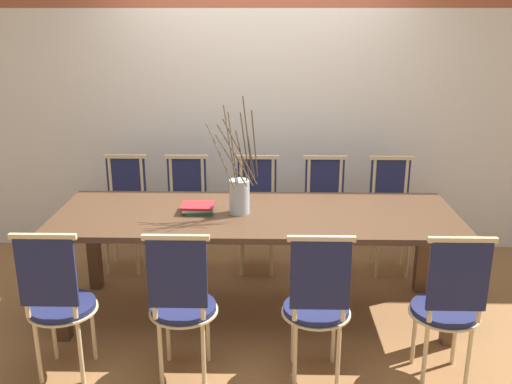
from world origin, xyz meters
TOP-DOWN VIEW (x-y plane):
  - ground_plane at (0.00, 0.00)m, footprint 16.00×16.00m
  - wall_rear at (0.00, 1.31)m, footprint 12.00×0.06m
  - dining_table at (0.00, 0.00)m, footprint 2.78×0.97m
  - chair_near_leftend at (-1.13, -0.79)m, footprint 0.41×0.41m
  - chair_near_left at (-0.41, -0.79)m, footprint 0.41×0.41m
  - chair_near_center at (0.37, -0.79)m, footprint 0.41×0.41m
  - chair_near_right at (1.12, -0.79)m, footprint 0.41×0.41m
  - chair_far_leftend at (-1.13, 0.79)m, footprint 0.41×0.41m
  - chair_far_left at (-0.61, 0.79)m, footprint 0.41×0.41m
  - chair_far_center at (-0.01, 0.79)m, footprint 0.41×0.41m
  - chair_far_right at (0.56, 0.79)m, footprint 0.41×0.41m
  - chair_far_rightend at (1.11, 0.79)m, footprint 0.41×0.41m
  - vase_centerpiece at (-0.11, -0.01)m, footprint 0.35×0.31m
  - book_stack at (-0.40, -0.00)m, footprint 0.23×0.19m

SIDE VIEW (x-z plane):
  - ground_plane at x=0.00m, z-range 0.00..0.00m
  - chair_near_leftend at x=-1.13m, z-range 0.03..1.00m
  - chair_near_left at x=-0.41m, z-range 0.03..1.00m
  - chair_near_center at x=0.37m, z-range 0.03..1.00m
  - chair_near_right at x=1.12m, z-range 0.03..1.00m
  - chair_far_leftend at x=-1.13m, z-range 0.03..1.00m
  - chair_far_left at x=-0.61m, z-range 0.03..1.00m
  - chair_far_center at x=-0.01m, z-range 0.03..1.00m
  - chair_far_right at x=0.56m, z-range 0.03..1.00m
  - chair_far_rightend at x=1.11m, z-range 0.03..1.00m
  - dining_table at x=0.00m, z-range 0.30..1.08m
  - book_stack at x=-0.40m, z-range 0.78..0.84m
  - vase_centerpiece at x=-0.11m, z-range 0.51..1.33m
  - wall_rear at x=0.00m, z-range 0.00..3.20m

